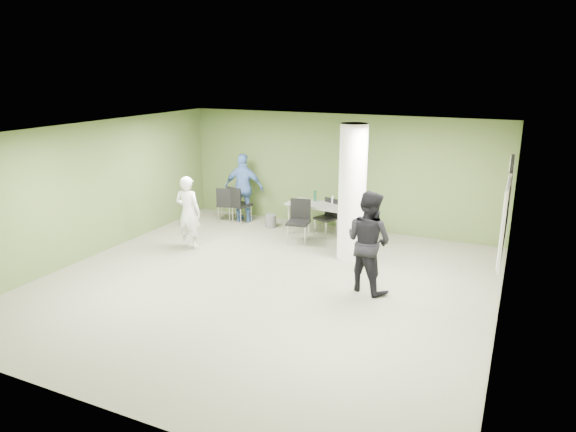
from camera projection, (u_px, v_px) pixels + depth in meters
The scene contains 17 objects.
floor at pixel (264, 284), 9.48m from camera, with size 8.00×8.00×0.00m, color #585845.
ceiling at pixel (262, 132), 8.70m from camera, with size 8.00×8.00×0.00m, color white.
wall_back at pixel (338, 171), 12.58m from camera, with size 8.00×0.02×2.80m, color #485A2A.
wall_left at pixel (93, 190), 10.70m from camera, with size 0.02×8.00×2.80m, color #485A2A.
wall_right_cream at pixel (507, 242), 7.48m from camera, with size 0.02×8.00×2.80m, color beige.
column at pixel (352, 193), 10.43m from camera, with size 0.56×0.56×2.80m, color silver.
whiteboard at pixel (506, 214), 8.53m from camera, with size 0.05×2.30×1.30m.
wall_clock at pixel (512, 164), 8.29m from camera, with size 0.06×0.32×0.32m.
folding_table at pixel (321, 206), 12.04m from camera, with size 1.68×0.88×1.02m.
wastebasket at pixel (271, 221), 12.83m from camera, with size 0.28×0.28×0.32m, color #4C4C4C.
chair_back_left at pixel (226, 202), 13.18m from camera, with size 0.57×0.57×0.91m.
chair_back_right at pixel (238, 202), 13.06m from camera, with size 0.58×0.58×0.96m.
chair_table_left at pixel (299, 217), 11.65m from camera, with size 0.57×0.57×0.98m.
chair_table_right at pixel (328, 214), 12.14m from camera, with size 0.57×0.57×0.88m.
woman_white at pixel (188, 212), 11.22m from camera, with size 0.59×0.39×1.61m, color silver.
man_black at pixel (368, 242), 8.99m from camera, with size 0.89×0.69×1.83m, color black.
man_blue at pixel (244, 188), 13.14m from camera, with size 1.04×0.43×1.77m, color #4267A5.
Camera 1 is at (4.07, -7.76, 3.84)m, focal length 32.00 mm.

